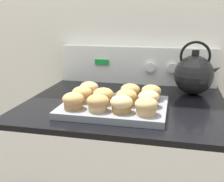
# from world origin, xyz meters

# --- Properties ---
(wall_back) EXTENTS (8.00, 0.05, 2.40)m
(wall_back) POSITION_xyz_m (0.00, 0.68, 1.20)
(wall_back) COLOR silver
(wall_back) RESTS_ON ground_plane
(control_panel) EXTENTS (0.71, 0.07, 0.17)m
(control_panel) POSITION_xyz_m (0.00, 0.62, 0.99)
(control_panel) COLOR white
(control_panel) RESTS_ON stove_range
(muffin_pan) EXTENTS (0.35, 0.27, 0.02)m
(muffin_pan) POSITION_xyz_m (-0.02, 0.22, 0.92)
(muffin_pan) COLOR slate
(muffin_pan) RESTS_ON stove_range
(muffin_r0_c0) EXTENTS (0.07, 0.07, 0.05)m
(muffin_r0_c0) POSITION_xyz_m (-0.14, 0.15, 0.95)
(muffin_r0_c0) COLOR olive
(muffin_r0_c0) RESTS_ON muffin_pan
(muffin_r0_c1) EXTENTS (0.07, 0.07, 0.05)m
(muffin_r0_c1) POSITION_xyz_m (-0.05, 0.14, 0.95)
(muffin_r0_c1) COLOR tan
(muffin_r0_c1) RESTS_ON muffin_pan
(muffin_r0_c2) EXTENTS (0.07, 0.07, 0.05)m
(muffin_r0_c2) POSITION_xyz_m (0.02, 0.15, 0.95)
(muffin_r0_c2) COLOR olive
(muffin_r0_c2) RESTS_ON muffin_pan
(muffin_r0_c3) EXTENTS (0.07, 0.07, 0.05)m
(muffin_r0_c3) POSITION_xyz_m (0.10, 0.14, 0.95)
(muffin_r0_c3) COLOR tan
(muffin_r0_c3) RESTS_ON muffin_pan
(muffin_r1_c0) EXTENTS (0.07, 0.07, 0.05)m
(muffin_r1_c0) POSITION_xyz_m (-0.13, 0.23, 0.95)
(muffin_r1_c0) COLOR #A37A4C
(muffin_r1_c0) RESTS_ON muffin_pan
(muffin_r1_c1) EXTENTS (0.07, 0.07, 0.05)m
(muffin_r1_c1) POSITION_xyz_m (-0.06, 0.22, 0.95)
(muffin_r1_c1) COLOR #A37A4C
(muffin_r1_c1) RESTS_ON muffin_pan
(muffin_r1_c2) EXTENTS (0.07, 0.07, 0.05)m
(muffin_r1_c2) POSITION_xyz_m (0.02, 0.22, 0.95)
(muffin_r1_c2) COLOR tan
(muffin_r1_c2) RESTS_ON muffin_pan
(muffin_r1_c3) EXTENTS (0.07, 0.07, 0.05)m
(muffin_r1_c3) POSITION_xyz_m (0.10, 0.22, 0.95)
(muffin_r1_c3) COLOR olive
(muffin_r1_c3) RESTS_ON muffin_pan
(muffin_r2_c0) EXTENTS (0.07, 0.07, 0.05)m
(muffin_r2_c0) POSITION_xyz_m (-0.13, 0.30, 0.95)
(muffin_r2_c0) COLOR tan
(muffin_r2_c0) RESTS_ON muffin_pan
(muffin_r2_c2) EXTENTS (0.07, 0.07, 0.05)m
(muffin_r2_c2) POSITION_xyz_m (0.02, 0.30, 0.95)
(muffin_r2_c2) COLOR #A37A4C
(muffin_r2_c2) RESTS_ON muffin_pan
(muffin_r2_c3) EXTENTS (0.07, 0.07, 0.05)m
(muffin_r2_c3) POSITION_xyz_m (0.10, 0.30, 0.95)
(muffin_r2_c3) COLOR olive
(muffin_r2_c3) RESTS_ON muffin_pan
(tea_kettle) EXTENTS (0.19, 0.16, 0.21)m
(tea_kettle) POSITION_xyz_m (0.25, 0.49, 0.99)
(tea_kettle) COLOR black
(tea_kettle) RESTS_ON stove_range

